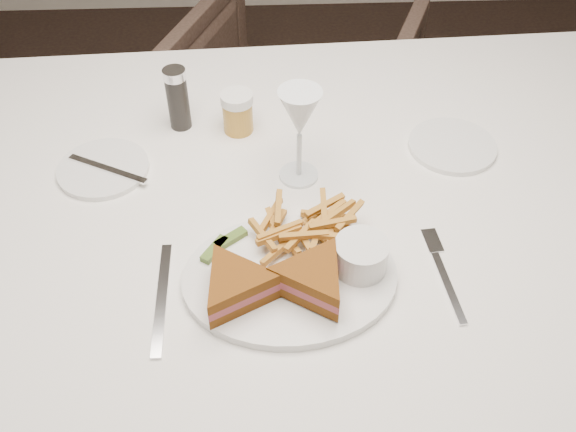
# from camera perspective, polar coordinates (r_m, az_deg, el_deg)

# --- Properties ---
(table) EXTENTS (1.65, 1.14, 0.75)m
(table) POSITION_cam_1_polar(r_m,az_deg,el_deg) (1.34, -0.10, -11.32)
(table) COLOR white
(table) RESTS_ON ground
(chair_far) EXTENTS (0.84, 0.81, 0.67)m
(chair_far) POSITION_cam_1_polar(r_m,az_deg,el_deg) (2.00, 0.43, 9.82)
(chair_far) COLOR #49362D
(chair_far) RESTS_ON ground
(table_setting) EXTENTS (0.79, 0.60, 0.18)m
(table_setting) POSITION_cam_1_polar(r_m,az_deg,el_deg) (0.99, -0.13, -0.41)
(table_setting) COLOR white
(table_setting) RESTS_ON table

